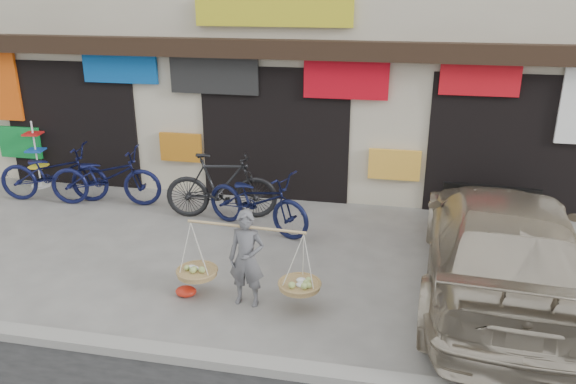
% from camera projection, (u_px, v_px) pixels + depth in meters
% --- Properties ---
extents(ground, '(70.00, 70.00, 0.00)m').
position_uv_depth(ground, '(224.00, 278.00, 8.53)').
color(ground, gray).
rests_on(ground, ground).
extents(kerb, '(70.00, 0.25, 0.12)m').
position_uv_depth(kerb, '(172.00, 354.00, 6.67)').
color(kerb, gray).
rests_on(kerb, ground).
extents(shophouse_block, '(14.00, 6.32, 7.00)m').
position_uv_depth(shophouse_block, '(302.00, 18.00, 13.23)').
color(shophouse_block, beige).
rests_on(shophouse_block, ground).
extents(street_vendor, '(2.04, 0.63, 1.38)m').
position_uv_depth(street_vendor, '(247.00, 263.00, 7.64)').
color(street_vendor, slate).
rests_on(street_vendor, ground).
extents(bike_0, '(2.34, 1.12, 1.18)m').
position_uv_depth(bike_0, '(105.00, 177.00, 11.19)').
color(bike_0, '#0F1339').
rests_on(bike_0, ground).
extents(bike_1, '(2.18, 0.94, 1.27)m').
position_uv_depth(bike_1, '(221.00, 186.00, 10.54)').
color(bike_1, black).
rests_on(bike_1, ground).
extents(bike_2, '(2.29, 1.50, 1.14)m').
position_uv_depth(bike_2, '(257.00, 200.00, 10.02)').
color(bike_2, '#0E1233').
rests_on(bike_2, ground).
extents(bike_3, '(2.34, 1.12, 1.18)m').
position_uv_depth(bike_3, '(54.00, 173.00, 11.41)').
color(bike_3, '#0F1339').
rests_on(bike_3, ground).
extents(suv, '(2.50, 5.42, 1.53)m').
position_uv_depth(suv, '(503.00, 244.00, 7.86)').
color(suv, '#BDB098').
rests_on(suv, ground).
extents(display_rack, '(0.40, 0.40, 1.47)m').
position_uv_depth(display_rack, '(37.00, 161.00, 12.21)').
color(display_rack, silver).
rests_on(display_rack, ground).
extents(red_bag, '(0.31, 0.25, 0.14)m').
position_uv_depth(red_bag, '(186.00, 291.00, 8.01)').
color(red_bag, red).
rests_on(red_bag, ground).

